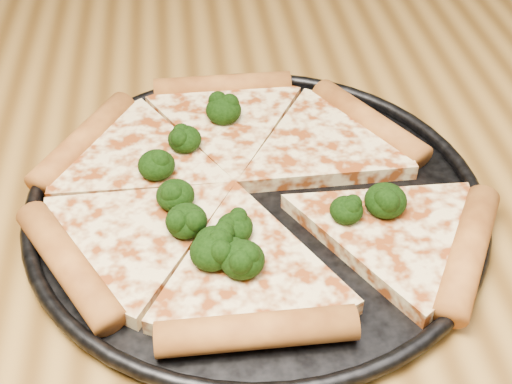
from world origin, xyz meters
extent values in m
cube|color=olive|center=(0.00, 0.00, 0.73)|extent=(1.20, 0.90, 0.04)
cube|color=brown|center=(0.54, 0.39, 0.35)|extent=(0.06, 0.06, 0.71)
cylinder|color=black|center=(0.06, 0.00, 0.75)|extent=(0.37, 0.37, 0.01)
torus|color=black|center=(0.06, 0.00, 0.76)|extent=(0.38, 0.38, 0.01)
cylinder|color=#CB7832|center=(0.17, 0.09, 0.77)|extent=(0.09, 0.13, 0.03)
cylinder|color=#CB7832|center=(0.04, 0.16, 0.77)|extent=(0.14, 0.03, 0.03)
cylinder|color=#CB7832|center=(-0.09, 0.09, 0.77)|extent=(0.09, 0.13, 0.03)
cylinder|color=#CB7832|center=(-0.09, -0.06, 0.77)|extent=(0.09, 0.13, 0.03)
cylinder|color=#CB7832|center=(0.04, -0.14, 0.77)|extent=(0.14, 0.03, 0.03)
cylinder|color=#CB7832|center=(0.21, -0.08, 0.77)|extent=(0.09, 0.13, 0.03)
ellipsoid|color=black|center=(-0.01, -0.01, 0.78)|extent=(0.03, 0.03, 0.02)
ellipsoid|color=black|center=(0.04, -0.05, 0.78)|extent=(0.03, 0.03, 0.02)
ellipsoid|color=black|center=(0.00, -0.04, 0.78)|extent=(0.03, 0.03, 0.02)
ellipsoid|color=black|center=(0.04, 0.11, 0.78)|extent=(0.03, 0.03, 0.02)
ellipsoid|color=black|center=(0.16, -0.03, 0.78)|extent=(0.03, 0.03, 0.03)
ellipsoid|color=black|center=(0.02, -0.07, 0.78)|extent=(0.03, 0.03, 0.02)
ellipsoid|color=black|center=(-0.02, 0.03, 0.78)|extent=(0.03, 0.03, 0.02)
ellipsoid|color=black|center=(0.12, -0.04, 0.78)|extent=(0.03, 0.03, 0.02)
ellipsoid|color=black|center=(0.00, 0.07, 0.78)|extent=(0.03, 0.03, 0.02)
ellipsoid|color=black|center=(0.04, -0.05, 0.78)|extent=(0.03, 0.03, 0.02)
ellipsoid|color=black|center=(0.02, -0.06, 0.78)|extent=(0.03, 0.03, 0.02)
ellipsoid|color=black|center=(0.03, -0.07, 0.78)|extent=(0.02, 0.02, 0.02)
ellipsoid|color=black|center=(0.04, -0.08, 0.78)|extent=(0.03, 0.03, 0.02)
camera|label=1|loc=(0.01, -0.42, 1.14)|focal=47.92mm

